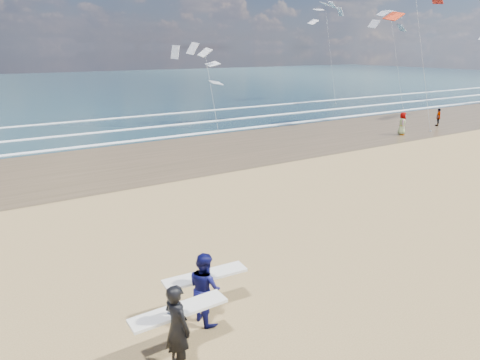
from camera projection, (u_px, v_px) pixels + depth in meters
wet_sand_strip at (325, 132)px, 34.93m from camera, size 220.00×12.00×0.01m
ocean at (123, 85)px, 78.74m from camera, size 220.00×100.00×0.02m
foam_breakers at (256, 116)px, 43.11m from camera, size 220.00×11.70×0.05m
surfer_near at (177, 325)px, 9.05m from camera, size 2.21×1.03×1.99m
surfer_far at (205, 287)px, 10.65m from camera, size 2.23×1.17×1.86m
beachgoer_0 at (402, 124)px, 33.67m from camera, size 1.02×1.01×1.79m
beachgoer_1 at (438, 117)px, 37.54m from camera, size 0.97×0.74×1.54m
kite_0 at (420, 36)px, 35.35m from camera, size 6.73×4.84×13.10m
kite_1 at (210, 80)px, 36.38m from camera, size 5.54×4.71×7.31m
kite_2 at (395, 49)px, 49.27m from camera, size 5.75×4.73×11.78m
kite_5 at (329, 45)px, 52.60m from camera, size 5.52×4.71×12.86m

